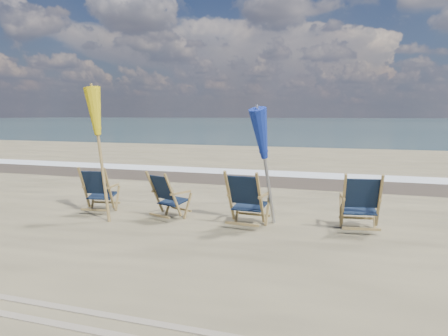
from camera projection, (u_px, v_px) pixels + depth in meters
The scene contains 9 objects.
ocean at pixel (366, 121), 126.36m from camera, with size 400.00×400.00×0.00m, color #345457.
surf_foam at pixel (286, 174), 14.12m from camera, with size 200.00×1.40×0.01m, color silver.
wet_sand_strip at pixel (276, 180), 12.71m from camera, with size 200.00×2.60×0.00m, color #42362A.
beach_chair_0 at pixel (109, 190), 8.38m from camera, with size 0.59×0.66×0.92m, color #101C31, non-canonical shape.
beach_chair_1 at pixel (173, 197), 7.76m from camera, with size 0.57×0.64×0.89m, color #101C31, non-canonical shape.
beach_chair_2 at pixel (260, 201), 7.20m from camera, with size 0.63×0.71×0.99m, color #101C31, non-canonical shape.
beach_chair_3 at pixel (379, 204), 6.96m from camera, with size 0.63×0.71×0.99m, color #101C31, non-canonical shape.
umbrella_yellow at pixel (100, 118), 7.70m from camera, with size 0.30×0.30×2.39m.
umbrella_blue at pixel (267, 136), 7.32m from camera, with size 0.30×0.30×2.07m.
Camera 1 is at (2.70, -5.57, 1.91)m, focal length 35.00 mm.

